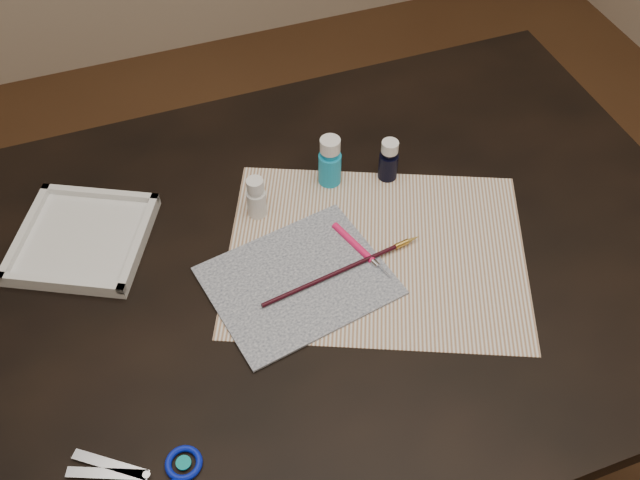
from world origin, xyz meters
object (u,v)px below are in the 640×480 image
object	(u,v)px
paint_bottle_cyan	(330,161)
paper	(376,252)
palette_tray	(82,238)
scissors	(132,479)
paint_bottle_navy	(389,160)
paint_bottle_white	(256,197)
canvas	(298,281)

from	to	relation	value
paint_bottle_cyan	paper	bearing A→B (deg)	-85.50
paper	palette_tray	bearing A→B (deg)	157.54
scissors	paint_bottle_navy	bearing A→B (deg)	-120.83
paper	scissors	bearing A→B (deg)	-151.40
paper	palette_tray	size ratio (longest dim) A/B	2.35
paper	paint_bottle_white	world-z (taller)	paint_bottle_white
canvas	paint_bottle_white	xyz separation A→B (m)	(-0.02, 0.16, 0.04)
paint_bottle_navy	paint_bottle_cyan	bearing A→B (deg)	166.04
paper	canvas	distance (m)	0.14
paint_bottle_white	palette_tray	xyz separation A→B (m)	(-0.29, 0.03, -0.03)
palette_tray	paper	bearing A→B (deg)	-22.46
scissors	paint_bottle_white	bearing A→B (deg)	-103.87
palette_tray	paint_bottle_white	bearing A→B (deg)	-6.94
paint_bottle_cyan	scissors	size ratio (longest dim) A/B	0.51
paint_bottle_cyan	canvas	bearing A→B (deg)	-122.86
paint_bottle_white	scissors	distance (m)	0.48
paint_bottle_navy	palette_tray	xyz separation A→B (m)	(-0.53, 0.03, -0.03)
paint_bottle_navy	palette_tray	world-z (taller)	paint_bottle_navy
canvas	paint_bottle_navy	distance (m)	0.28
paint_bottle_white	palette_tray	world-z (taller)	paint_bottle_white
paper	scissors	size ratio (longest dim) A/B	2.52
paper	paint_bottle_navy	size ratio (longest dim) A/B	5.85
canvas	paint_bottle_white	distance (m)	0.17
paint_bottle_white	palette_tray	distance (m)	0.29
paint_bottle_cyan	paint_bottle_white	bearing A→B (deg)	-167.85
canvas	paint_bottle_cyan	bearing A→B (deg)	57.14
paper	palette_tray	distance (m)	0.48
paint_bottle_cyan	scissors	xyz separation A→B (m)	(-0.43, -0.42, -0.04)
canvas	paint_bottle_cyan	xyz separation A→B (m)	(0.12, 0.19, 0.04)
paint_bottle_white	paper	bearing A→B (deg)	-43.52
paint_bottle_white	scissors	xyz separation A→B (m)	(-0.28, -0.39, -0.03)
scissors	paint_bottle_cyan	bearing A→B (deg)	-113.16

